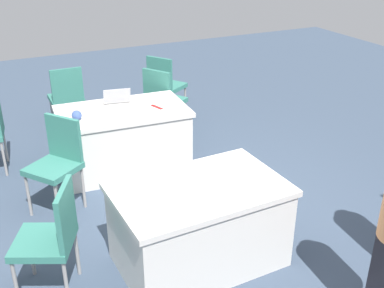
% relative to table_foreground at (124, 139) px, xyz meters
% --- Properties ---
extents(ground_plane, '(14.40, 14.40, 0.00)m').
position_rel_table_foreground_xyz_m(ground_plane, '(-0.30, 1.48, -0.37)').
color(ground_plane, '#3D4C60').
extents(table_foreground, '(1.53, 0.97, 0.75)m').
position_rel_table_foreground_xyz_m(table_foreground, '(0.00, 0.00, 0.00)').
color(table_foreground, silver).
rests_on(table_foreground, ground).
extents(table_mid_left, '(1.44, 0.94, 0.75)m').
position_rel_table_foreground_xyz_m(table_mid_left, '(-0.02, 1.95, -0.00)').
color(table_mid_left, silver).
rests_on(table_mid_left, ground).
extents(chair_near_front, '(0.44, 0.44, 0.95)m').
position_rel_table_foreground_xyz_m(chair_near_front, '(0.37, -1.36, 0.17)').
color(chair_near_front, '#9E9993').
rests_on(chair_near_front, ground).
extents(chair_tucked_left, '(0.59, 0.59, 0.95)m').
position_rel_table_foreground_xyz_m(chair_tucked_left, '(1.15, 1.80, 0.17)').
color(chair_tucked_left, '#9E9993').
rests_on(chair_tucked_left, ground).
extents(chair_aisle, '(0.61, 0.61, 0.97)m').
position_rel_table_foreground_xyz_m(chair_aisle, '(-0.76, -0.64, 0.19)').
color(chair_aisle, '#9E9993').
rests_on(chair_aisle, ground).
extents(chair_by_pillar, '(0.61, 0.61, 0.96)m').
position_rel_table_foreground_xyz_m(chair_by_pillar, '(-1.04, -1.25, 0.18)').
color(chair_by_pillar, '#9E9993').
rests_on(chair_by_pillar, ground).
extents(chair_back_row, '(0.62, 0.62, 0.97)m').
position_rel_table_foreground_xyz_m(chair_back_row, '(0.87, 0.59, 0.19)').
color(chair_back_row, '#9E9993').
rests_on(chair_back_row, ground).
extents(laptop_silver, '(0.36, 0.34, 0.21)m').
position_rel_table_foreground_xyz_m(laptop_silver, '(0.02, -0.06, 0.41)').
color(laptop_silver, silver).
rests_on(laptop_silver, table_foreground).
extents(yarn_ball, '(0.11, 0.11, 0.11)m').
position_rel_table_foreground_xyz_m(yarn_ball, '(0.54, 0.10, 0.43)').
color(yarn_ball, '#3F5999').
rests_on(yarn_ball, table_foreground).
extents(scissors_red, '(0.09, 0.18, 0.01)m').
position_rel_table_foreground_xyz_m(scissors_red, '(-0.38, 0.11, 0.37)').
color(scissors_red, red).
rests_on(scissors_red, table_foreground).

